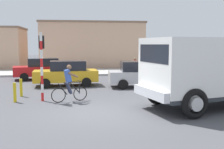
% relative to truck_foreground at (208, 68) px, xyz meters
% --- Properties ---
extents(ground_plane, '(120.00, 120.00, 0.00)m').
position_rel_truck_foreground_xyz_m(ground_plane, '(-4.74, -0.20, -1.67)').
color(ground_plane, '#4C4C51').
extents(sidewalk_far, '(80.00, 5.00, 0.16)m').
position_rel_truck_foreground_xyz_m(sidewalk_far, '(-4.74, 14.60, -1.59)').
color(sidewalk_far, '#ADADA8').
rests_on(sidewalk_far, ground).
extents(truck_foreground, '(5.84, 3.75, 2.90)m').
position_rel_truck_foreground_xyz_m(truck_foreground, '(0.00, 0.00, 0.00)').
color(truck_foreground, white).
rests_on(truck_foreground, ground).
extents(cyclist, '(1.64, 0.71, 1.72)m').
position_rel_truck_foreground_xyz_m(cyclist, '(-5.74, 1.94, -0.80)').
color(cyclist, black).
rests_on(cyclist, ground).
extents(traffic_light_pole, '(0.24, 0.43, 3.20)m').
position_rel_truck_foreground_xyz_m(traffic_light_pole, '(-7.00, 2.31, 0.40)').
color(traffic_light_pole, red).
rests_on(traffic_light_pole, ground).
extents(car_red_near, '(4.06, 1.99, 1.60)m').
position_rel_truck_foreground_xyz_m(car_red_near, '(-1.47, 5.81, -0.85)').
color(car_red_near, '#B7B7BC').
rests_on(car_red_near, ground).
extents(car_white_mid, '(4.12, 2.10, 1.60)m').
position_rel_truck_foreground_xyz_m(car_white_mid, '(-6.08, 6.91, -0.85)').
color(car_white_mid, gold).
rests_on(car_white_mid, ground).
extents(car_far_side, '(4.26, 2.47, 1.60)m').
position_rel_truck_foreground_xyz_m(car_far_side, '(-8.10, 10.50, -0.85)').
color(car_far_side, red).
rests_on(car_far_side, ground).
extents(pedestrian_near_kerb, '(0.34, 0.22, 1.62)m').
position_rel_truck_foreground_xyz_m(pedestrian_near_kerb, '(-1.00, 9.79, -0.82)').
color(pedestrian_near_kerb, '#2D334C').
rests_on(pedestrian_near_kerb, ground).
extents(bollard_near, '(0.14, 0.14, 0.90)m').
position_rel_truck_foreground_xyz_m(bollard_near, '(-8.22, 2.12, -1.22)').
color(bollard_near, gold).
rests_on(bollard_near, ground).
extents(bollard_far, '(0.14, 0.14, 0.90)m').
position_rel_truck_foreground_xyz_m(bollard_far, '(-8.22, 3.52, -1.22)').
color(bollard_far, gold).
rests_on(bollard_far, ground).
extents(building_mid_block, '(11.33, 6.42, 5.09)m').
position_rel_truck_foreground_xyz_m(building_mid_block, '(-3.72, 20.89, 0.88)').
color(building_mid_block, tan).
rests_on(building_mid_block, ground).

